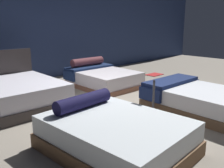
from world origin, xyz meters
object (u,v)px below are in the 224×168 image
bed_1 (197,99)px  bed_3 (102,78)px  bed_2 (20,93)px  price_sign (153,105)px  bed_0 (114,134)px

bed_1 → bed_3: (-0.04, 2.87, 0.00)m
bed_1 → bed_2: bed_2 is taller
bed_3 → price_sign: (-1.18, -2.65, 0.10)m
bed_0 → price_sign: size_ratio=2.25×
bed_2 → bed_0: bearing=-86.6°
bed_0 → bed_1: bed_0 is taller
bed_1 → price_sign: bearing=171.2°
bed_0 → price_sign: (1.19, 0.21, 0.09)m
bed_0 → bed_3: bearing=47.5°
bed_1 → price_sign: price_sign is taller
bed_2 → price_sign: size_ratio=2.27×
bed_1 → bed_3: 2.87m
bed_2 → bed_3: bed_2 is taller
bed_0 → bed_3: bed_3 is taller
bed_0 → bed_1: size_ratio=1.00×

